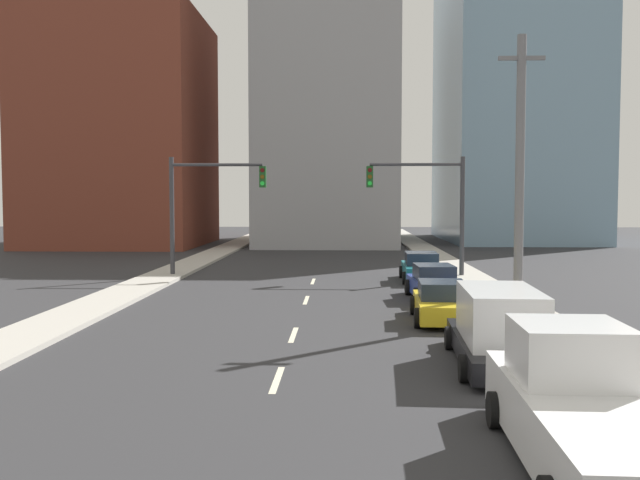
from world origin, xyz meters
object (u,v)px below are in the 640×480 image
utility_pole_right_mid (520,173)px  sedan_yellow (442,303)px  pickup_truck_white (582,412)px  sedan_blue (434,284)px  traffic_signal_left (200,199)px  sedan_teal (421,268)px  traffic_signal_right (434,199)px  box_truck_black (499,329)px

utility_pole_right_mid → sedan_yellow: 5.33m
pickup_truck_white → sedan_blue: 18.09m
sedan_yellow → sedan_blue: (0.37, 5.10, 0.03)m
utility_pole_right_mid → traffic_signal_left: bearing=139.0°
utility_pole_right_mid → sedan_teal: size_ratio=2.08×
sedan_blue → traffic_signal_right: bearing=81.0°
sedan_yellow → sedan_teal: sedan_teal is taller
traffic_signal_right → pickup_truck_white: (-0.95, -25.99, -3.27)m
sedan_yellow → box_truck_black: bearing=-82.9°
utility_pole_right_mid → sedan_blue: (-2.44, 3.97, -4.36)m
traffic_signal_left → sedan_blue: (11.22, -7.90, -3.46)m
sedan_yellow → sedan_blue: 5.11m
sedan_teal → traffic_signal_left: bearing=174.3°
pickup_truck_white → sedan_teal: size_ratio=1.36×
traffic_signal_left → utility_pole_right_mid: 18.12m
utility_pole_right_mid → sedan_yellow: (-2.81, -1.13, -4.39)m
utility_pole_right_mid → box_truck_black: utility_pole_right_mid is taller
traffic_signal_left → pickup_truck_white: bearing=-66.6°
sedan_blue → sedan_yellow: bearing=-96.2°
traffic_signal_left → box_truck_black: (11.36, -19.46, -3.20)m
sedan_blue → utility_pole_right_mid: bearing=-60.5°
pickup_truck_white → utility_pole_right_mid: bearing=82.2°
traffic_signal_right → sedan_blue: traffic_signal_right is taller
traffic_signal_left → box_truck_black: traffic_signal_left is taller
traffic_signal_right → box_truck_black: bearing=-92.4°
traffic_signal_right → pickup_truck_white: bearing=-92.1°
traffic_signal_left → sedan_yellow: bearing=-50.1°
traffic_signal_left → sedan_yellow: (10.85, -13.00, -3.50)m
utility_pole_right_mid → box_truck_black: size_ratio=1.69×
traffic_signal_right → sedan_teal: bearing=-118.3°
traffic_signal_left → traffic_signal_right: (12.18, 0.00, 0.00)m
traffic_signal_left → sedan_teal: bearing=-7.2°
traffic_signal_left → pickup_truck_white: traffic_signal_left is taller
sedan_blue → box_truck_black: bearing=-91.4°
pickup_truck_white → traffic_signal_left: bearing=115.3°
sedan_teal → pickup_truck_white: bearing=-88.9°
traffic_signal_left → sedan_blue: traffic_signal_left is taller
traffic_signal_right → pickup_truck_white: traffic_signal_right is taller
traffic_signal_right → sedan_blue: size_ratio=1.37×
box_truck_black → sedan_teal: box_truck_black is taller
traffic_signal_right → sedan_yellow: size_ratio=1.42×
traffic_signal_left → sedan_teal: (11.41, -1.44, -3.46)m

